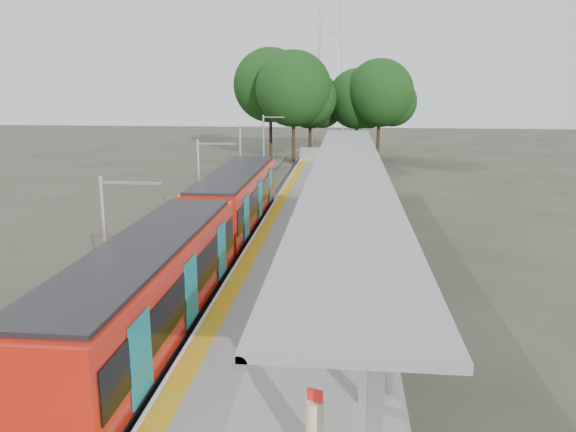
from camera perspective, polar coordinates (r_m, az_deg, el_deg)
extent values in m
cube|color=#59544C|center=(31.61, -5.21, -1.70)|extent=(3.00, 70.00, 0.24)
cube|color=gray|center=(30.98, 2.97, -1.25)|extent=(6.00, 50.00, 1.00)
cube|color=gold|center=(31.08, -1.71, -0.21)|extent=(0.60, 50.00, 0.02)
cube|color=#9EA0A5|center=(55.32, 4.32, 6.34)|extent=(6.00, 0.10, 1.20)
cube|color=black|center=(18.50, -13.75, -11.44)|extent=(2.50, 13.50, 0.70)
cube|color=red|center=(17.90, -14.03, -6.77)|extent=(2.65, 13.50, 2.50)
cube|color=black|center=(17.88, -14.04, -6.62)|extent=(2.72, 12.96, 1.20)
cube|color=black|center=(17.51, -14.27, -2.77)|extent=(2.40, 12.82, 0.15)
cube|color=#0C6E79|center=(17.55, -9.79, -7.50)|extent=(0.04, 1.30, 2.00)
cylinder|color=black|center=(14.84, -20.07, -19.86)|extent=(2.20, 0.70, 0.70)
cube|color=black|center=(31.40, -5.26, -0.80)|extent=(2.50, 13.50, 0.70)
cube|color=red|center=(31.05, -5.32, 2.06)|extent=(2.65, 13.50, 2.50)
cube|color=black|center=(31.04, -5.32, 2.15)|extent=(2.72, 12.96, 1.20)
cube|color=black|center=(30.82, -5.37, 4.43)|extent=(2.40, 12.83, 0.15)
cube|color=#0C6E79|center=(30.85, -2.83, 1.74)|extent=(0.04, 1.30, 2.00)
cylinder|color=black|center=(27.03, -7.15, -3.85)|extent=(2.20, 0.70, 0.70)
cube|color=black|center=(24.41, -8.47, -1.74)|extent=(2.30, 0.80, 2.40)
cube|color=#9EA0A5|center=(13.18, 7.87, -11.61)|extent=(0.25, 0.25, 3.50)
cube|color=#9EA0A5|center=(16.89, 7.43, -5.90)|extent=(0.25, 0.25, 3.50)
cube|color=#9EA0A5|center=(20.71, 7.16, -2.27)|extent=(0.25, 0.25, 3.50)
cube|color=#9EA0A5|center=(24.59, 6.98, 0.22)|extent=(0.25, 0.25, 3.50)
cube|color=#9EA0A5|center=(28.50, 6.84, 2.03)|extent=(0.25, 0.25, 3.50)
cube|color=#9EA0A5|center=(32.43, 6.74, 3.41)|extent=(0.25, 0.25, 3.50)
cube|color=#9EA0A5|center=(36.38, 6.66, 4.48)|extent=(0.25, 0.25, 3.50)
cube|color=#9EA0A5|center=(40.33, 6.60, 5.35)|extent=(0.25, 0.25, 3.50)
cube|color=#9EA0A5|center=(44.30, 6.54, 6.06)|extent=(0.25, 0.25, 3.50)
cube|color=gray|center=(26.21, 6.14, 5.13)|extent=(3.20, 38.00, 0.16)
cylinder|color=#9EA0A5|center=(26.26, 2.74, 5.03)|extent=(0.24, 38.00, 0.24)
cube|color=silver|center=(15.27, 10.23, -10.36)|extent=(0.05, 3.70, 2.20)
cube|color=silver|center=(18.99, 9.36, -5.53)|extent=(0.05, 3.70, 2.20)
cube|color=silver|center=(26.68, 8.38, 0.00)|extent=(0.05, 3.70, 2.20)
cube|color=silver|center=(30.59, 8.07, 1.72)|extent=(0.05, 3.70, 2.20)
cube|color=silver|center=(38.45, 7.65, 4.10)|extent=(0.05, 3.70, 2.20)
cube|color=silver|center=(42.41, 7.50, 4.96)|extent=(0.05, 3.70, 2.20)
cylinder|color=#382316|center=(64.21, -1.77, 8.32)|extent=(0.36, 0.36, 5.40)
sphere|color=#124014|center=(63.97, -1.80, 13.15)|extent=(8.21, 8.21, 8.21)
cylinder|color=#382316|center=(59.66, 0.56, 7.84)|extent=(0.36, 0.36, 5.17)
sphere|color=#124014|center=(59.39, 0.57, 12.81)|extent=(7.86, 7.86, 7.86)
cylinder|color=#382316|center=(65.53, 2.25, 7.95)|extent=(0.36, 0.36, 4.34)
sphere|color=#124014|center=(65.27, 2.29, 11.75)|extent=(6.60, 6.60, 6.60)
cylinder|color=#382316|center=(64.76, 6.96, 7.83)|extent=(0.36, 0.36, 4.41)
sphere|color=#124014|center=(64.49, 7.07, 11.73)|extent=(6.70, 6.70, 6.70)
cylinder|color=#382316|center=(63.39, 9.15, 7.85)|extent=(0.36, 0.36, 4.85)
sphere|color=#124014|center=(63.13, 9.31, 12.23)|extent=(7.38, 7.38, 7.38)
cylinder|color=#9EA0A5|center=(19.45, -17.95, -4.02)|extent=(0.16, 0.16, 5.40)
cube|color=#9EA0A5|center=(18.50, -15.66, 3.24)|extent=(2.00, 0.08, 0.08)
cylinder|color=#9EA0A5|center=(30.48, -9.00, 2.61)|extent=(0.16, 0.16, 5.40)
cube|color=#9EA0A5|center=(29.88, -7.30, 7.30)|extent=(2.00, 0.08, 0.08)
cylinder|color=#9EA0A5|center=(42.05, -4.86, 5.64)|extent=(0.16, 0.16, 5.40)
cube|color=#9EA0A5|center=(41.62, -3.55, 9.05)|extent=(2.00, 0.08, 0.08)
cylinder|color=#9EA0A5|center=(53.80, -2.49, 7.35)|extent=(0.16, 0.16, 5.40)
cube|color=#9EA0A5|center=(53.47, -1.44, 10.01)|extent=(2.00, 0.08, 0.08)
cube|color=#102051|center=(22.12, 8.83, -4.95)|extent=(0.83, 1.41, 0.05)
cube|color=#102051|center=(22.03, 8.38, -4.27)|extent=(0.50, 1.29, 0.49)
cube|color=#9EA0A5|center=(21.68, 8.88, -5.91)|extent=(0.36, 0.17, 0.40)
cube|color=#9EA0A5|center=(22.70, 8.74, -5.02)|extent=(0.36, 0.17, 0.40)
cube|color=#102051|center=(29.89, 7.01, 0.07)|extent=(0.79, 1.67, 0.06)
cube|color=#102051|center=(29.81, 6.62, 0.68)|extent=(0.37, 1.59, 0.59)
cube|color=#9EA0A5|center=(29.32, 7.02, -0.68)|extent=(0.43, 0.15, 0.47)
cube|color=#9EA0A5|center=(30.57, 6.98, -0.10)|extent=(0.43, 0.15, 0.47)
cube|color=#102051|center=(33.97, 7.84, 1.64)|extent=(0.95, 1.66, 0.06)
cube|color=#102051|center=(33.90, 7.49, 2.17)|extent=(0.56, 1.53, 0.58)
cube|color=#9EA0A5|center=(33.40, 7.86, 1.01)|extent=(0.42, 0.19, 0.47)
cube|color=#9EA0A5|center=(34.64, 7.79, 1.46)|extent=(0.42, 0.19, 0.47)
cylinder|color=beige|center=(11.68, 2.71, -21.11)|extent=(0.36, 0.36, 1.35)
cube|color=red|center=(11.25, 2.75, -17.71)|extent=(0.32, 0.15, 0.22)
cylinder|color=beige|center=(30.81, 6.33, 1.08)|extent=(0.42, 0.42, 1.59)
cube|color=red|center=(30.62, 6.37, 2.82)|extent=(0.37, 0.07, 0.26)
cylinder|color=#9EA0A5|center=(30.61, 5.09, 0.30)|extent=(0.45, 0.45, 0.82)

